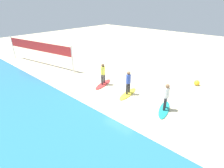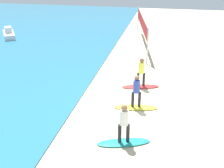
# 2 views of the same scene
# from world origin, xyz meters

# --- Properties ---
(ground_plane) EXTENTS (60.00, 60.00, 0.00)m
(ground_plane) POSITION_xyz_m (0.00, 0.00, 0.00)
(ground_plane) COLOR beige
(surfboard_teal) EXTENTS (1.17, 2.17, 0.09)m
(surfboard_teal) POSITION_xyz_m (-3.07, 0.21, 0.04)
(surfboard_teal) COLOR teal
(surfboard_teal) RESTS_ON ground
(surfer_teal) EXTENTS (0.32, 0.45, 1.64)m
(surfer_teal) POSITION_xyz_m (-3.07, 0.21, 1.04)
(surfer_teal) COLOR #232328
(surfer_teal) RESTS_ON surfboard_teal
(surfboard_yellow) EXTENTS (0.87, 2.16, 0.09)m
(surfboard_yellow) POSITION_xyz_m (-0.22, 0.07, 0.04)
(surfboard_yellow) COLOR yellow
(surfboard_yellow) RESTS_ON ground
(surfer_yellow) EXTENTS (0.32, 0.46, 1.64)m
(surfer_yellow) POSITION_xyz_m (-0.22, 0.07, 1.04)
(surfer_yellow) COLOR #232328
(surfer_yellow) RESTS_ON surfboard_yellow
(surfboard_red) EXTENTS (1.07, 2.17, 0.09)m
(surfboard_red) POSITION_xyz_m (2.20, 0.08, 0.04)
(surfboard_red) COLOR red
(surfboard_red) RESTS_ON ground
(surfer_red) EXTENTS (0.32, 0.45, 1.64)m
(surfer_red) POSITION_xyz_m (2.20, 0.08, 1.04)
(surfer_red) COLOR #232328
(surfer_red) RESTS_ON surfboard_red
(volleyball_net) EXTENTS (8.95, 1.72, 2.50)m
(volleyball_net) POSITION_xyz_m (10.48, 0.86, 1.79)
(volleyball_net) COLOR silver
(volleyball_net) RESTS_ON ground
(beach_ball) EXTENTS (0.41, 0.41, 0.41)m
(beach_ball) POSITION_xyz_m (-3.32, -4.72, 0.21)
(beach_ball) COLOR yellow
(beach_ball) RESTS_ON ground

